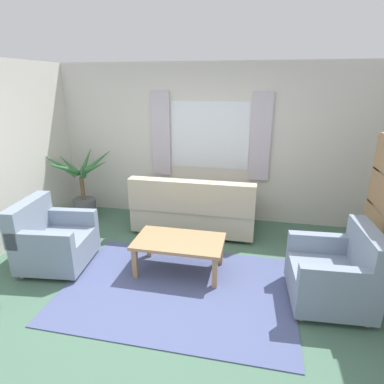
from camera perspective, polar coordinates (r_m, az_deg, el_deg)
name	(u,v)px	position (r m, az deg, el deg)	size (l,w,h in m)	color
ground_plane	(178,289)	(3.92, -2.51, -16.80)	(6.24, 6.24, 0.00)	#476B56
wall_back	(210,144)	(5.49, 3.22, 8.54)	(5.32, 0.12, 2.60)	silver
window_with_curtains	(209,136)	(5.38, 3.11, 9.95)	(1.98, 0.07, 1.40)	white
area_rug	(178,288)	(3.92, -2.52, -16.73)	(2.63, 1.84, 0.01)	#4C5684
couch	(194,210)	(5.10, 0.37, -3.19)	(1.90, 0.82, 0.92)	#BCB293
armchair_left	(52,240)	(4.57, -23.55, -7.83)	(0.91, 0.93, 0.88)	gray
armchair_right	(336,274)	(3.85, 24.20, -13.13)	(0.87, 0.89, 0.88)	gray
coffee_table	(179,244)	(4.04, -2.31, -9.22)	(1.10, 0.64, 0.44)	#A87F56
potted_plant	(82,190)	(5.86, -18.93, 0.38)	(1.19, 1.23, 1.26)	#56565B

